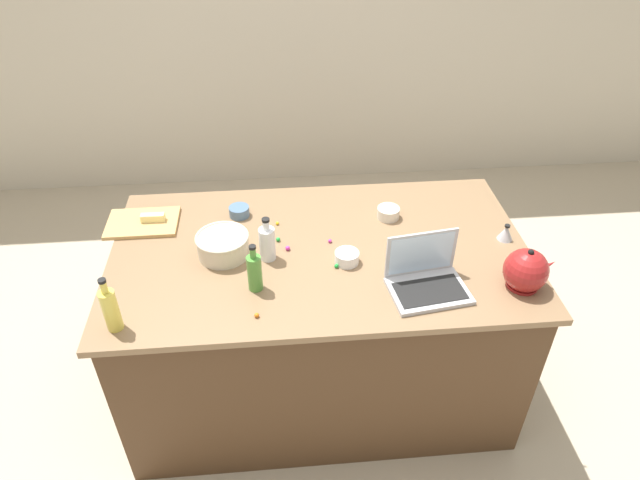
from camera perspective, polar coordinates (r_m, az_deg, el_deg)
name	(u,v)px	position (r m, az deg, el deg)	size (l,w,h in m)	color
ground_plane	(320,380)	(3.13, 0.00, -14.03)	(12.00, 12.00, 0.00)	#B7A88E
wall_back	(292,16)	(4.34, -2.82, 21.72)	(8.00, 0.10, 2.60)	beige
island_counter	(320,321)	(2.80, 0.00, -8.19)	(1.85, 1.06, 0.90)	#4C331E
laptop	(426,278)	(2.32, 10.71, -3.81)	(0.34, 0.27, 0.22)	#B7B7BC
mixing_bowl_large	(223,245)	(2.47, -9.82, -0.51)	(0.23, 0.23, 0.10)	beige
bottle_olive	(255,272)	(2.26, -6.65, -3.21)	(0.06, 0.06, 0.22)	#4C8C38
bottle_vinegar	(267,243)	(2.41, -5.37, -0.27)	(0.07, 0.07, 0.21)	white
bottle_oil	(111,309)	(2.21, -20.47, -6.57)	(0.06, 0.06, 0.24)	#DBC64C
kettle	(526,271)	(2.41, 20.15, -2.94)	(0.21, 0.18, 0.20)	maroon
cutting_board	(143,223)	(2.78, -17.53, 1.68)	(0.33, 0.23, 0.02)	tan
butter_stick_left	(153,218)	(2.75, -16.59, 2.20)	(0.11, 0.04, 0.04)	#F4E58C
ramekin_small	(239,211)	(2.73, -8.19, 2.89)	(0.10, 0.10, 0.05)	slate
ramekin_medium	(388,213)	(2.71, 6.93, 2.76)	(0.11, 0.11, 0.05)	beige
ramekin_wide	(347,257)	(2.41, 2.74, -1.77)	(0.10, 0.10, 0.05)	white
kitchen_timer	(506,232)	(2.68, 18.30, 0.78)	(0.07, 0.07, 0.08)	#B2B2B7
candy_0	(277,223)	(2.65, -4.35, 1.70)	(0.02, 0.02, 0.02)	yellow
candy_1	(336,266)	(2.39, 1.67, -2.65)	(0.02, 0.02, 0.02)	green
candy_2	(238,228)	(2.64, -8.34, 1.18)	(0.02, 0.02, 0.02)	yellow
candy_3	(278,239)	(2.55, -4.27, 0.06)	(0.02, 0.02, 0.02)	green
candy_4	(330,241)	(2.53, 1.02, -0.10)	(0.02, 0.02, 0.02)	#CC3399
candy_5	(288,248)	(2.49, -3.29, -0.83)	(0.02, 0.02, 0.02)	#CC3399
candy_6	(426,248)	(2.53, 10.71, -0.77)	(0.02, 0.02, 0.02)	yellow
candy_7	(423,288)	(2.32, 10.41, -4.79)	(0.02, 0.02, 0.02)	red
candy_8	(257,315)	(2.19, -6.44, -7.59)	(0.02, 0.02, 0.02)	orange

